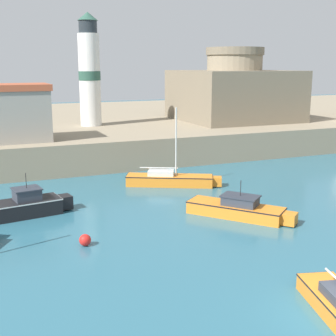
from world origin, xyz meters
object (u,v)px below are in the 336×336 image
motorboat_orange_0 (238,209)px  sailboat_orange_6 (171,179)px  motorboat_black_2 (27,205)px  fortress (234,92)px  lighthouse (89,72)px  mooring_buoy (85,240)px  harbor_shed_near_wharf (14,112)px

motorboat_orange_0 → sailboat_orange_6: size_ratio=0.85×
motorboat_orange_0 → motorboat_black_2: motorboat_black_2 is taller
fortress → lighthouse: size_ratio=1.07×
lighthouse → mooring_buoy: bearing=-104.4°
lighthouse → harbor_shed_near_wharf: 11.25m
lighthouse → sailboat_orange_6: bearing=-83.5°
harbor_shed_near_wharf → mooring_buoy: bearing=-85.4°
motorboat_black_2 → lighthouse: (8.56, 19.44, 7.29)m
lighthouse → harbor_shed_near_wharf: (-8.00, -7.30, -3.02)m
motorboat_black_2 → harbor_shed_near_wharf: harbor_shed_near_wharf is taller
motorboat_orange_0 → harbor_shed_near_wharf: 20.67m
fortress → lighthouse: bearing=176.5°
motorboat_black_2 → fortress: size_ratio=0.43×
sailboat_orange_6 → harbor_shed_near_wharf: size_ratio=1.18×
motorboat_black_2 → mooring_buoy: size_ratio=8.64×
sailboat_orange_6 → fortress: size_ratio=0.57×
motorboat_black_2 → sailboat_orange_6: bearing=16.8°
fortress → harbor_shed_near_wharf: 24.83m
sailboat_orange_6 → mooring_buoy: bearing=-132.7°
fortress → harbor_shed_near_wharf: size_ratio=2.08×
harbor_shed_near_wharf → lighthouse: bearing=42.4°
fortress → motorboat_orange_0: bearing=-119.6°
motorboat_orange_0 → sailboat_orange_6: (-0.79, 8.16, -0.02)m
motorboat_orange_0 → fortress: size_ratio=0.48×
motorboat_orange_0 → fortress: 27.49m
fortress → lighthouse: (-16.00, 0.99, 2.26)m
lighthouse → motorboat_orange_0: bearing=-83.8°
motorboat_black_2 → motorboat_orange_0: bearing=-24.1°
lighthouse → harbor_shed_near_wharf: size_ratio=1.95×
sailboat_orange_6 → harbor_shed_near_wharf: bearing=137.7°
lighthouse → harbor_shed_near_wharf: lighthouse is taller
motorboat_black_2 → sailboat_orange_6: size_ratio=0.75×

